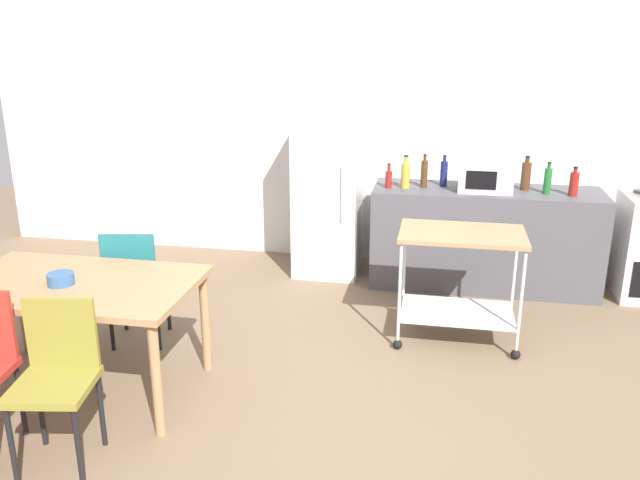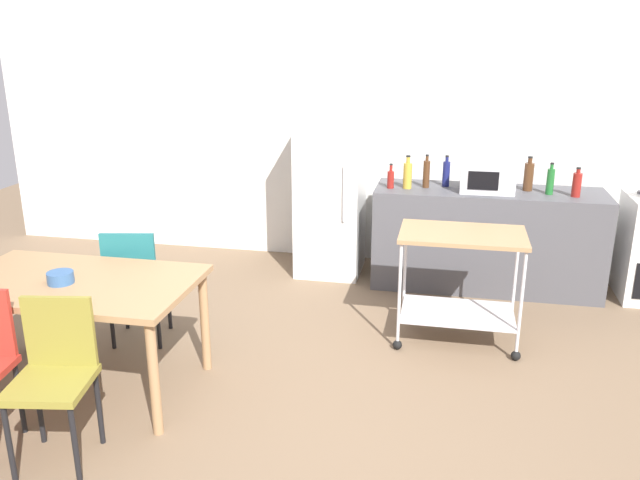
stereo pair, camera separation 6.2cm
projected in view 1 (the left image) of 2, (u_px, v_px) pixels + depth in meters
name	position (u px, v px, depth m)	size (l,w,h in m)	color
ground_plane	(340.00, 439.00, 3.70)	(12.00, 12.00, 0.00)	brown
back_wall	(393.00, 116.00, 6.25)	(8.40, 0.12, 2.90)	silver
kitchen_counter	(484.00, 238.00, 5.84)	(2.00, 0.64, 0.90)	#4C4C51
dining_table	(76.00, 293.00, 4.03)	(1.50, 0.90, 0.75)	#A37A51
chair_olive	(57.00, 372.00, 3.40)	(0.46, 0.46, 0.89)	olive
chair_teal	(135.00, 279.00, 4.69)	(0.47, 0.47, 0.89)	#1E666B
refrigerator	(328.00, 194.00, 6.09)	(0.60, 0.63, 1.55)	white
kitchen_cart	(460.00, 268.00, 4.75)	(0.91, 0.57, 0.85)	#A37A51
bottle_wine	(389.00, 178.00, 5.74)	(0.06, 0.06, 0.22)	maroon
bottle_vinegar	(406.00, 175.00, 5.72)	(0.08, 0.08, 0.30)	gold
bottle_hot_sauce	(424.00, 173.00, 5.76)	(0.06, 0.06, 0.30)	#4C2D19
bottle_sparkling_water	(444.00, 173.00, 5.81)	(0.06, 0.06, 0.28)	navy
microwave	(485.00, 176.00, 5.62)	(0.46, 0.35, 0.26)	silver
bottle_soy_sauce	(526.00, 175.00, 5.66)	(0.08, 0.08, 0.30)	#4C2D19
bottle_olive_oil	(548.00, 180.00, 5.53)	(0.06, 0.06, 0.27)	#1E6628
bottle_soda	(574.00, 183.00, 5.45)	(0.07, 0.07, 0.25)	maroon
fruit_bowl	(61.00, 279.00, 3.95)	(0.16, 0.16, 0.07)	#33598C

